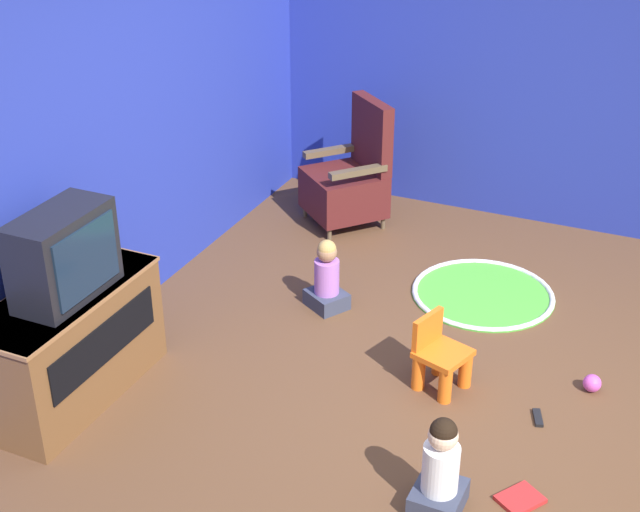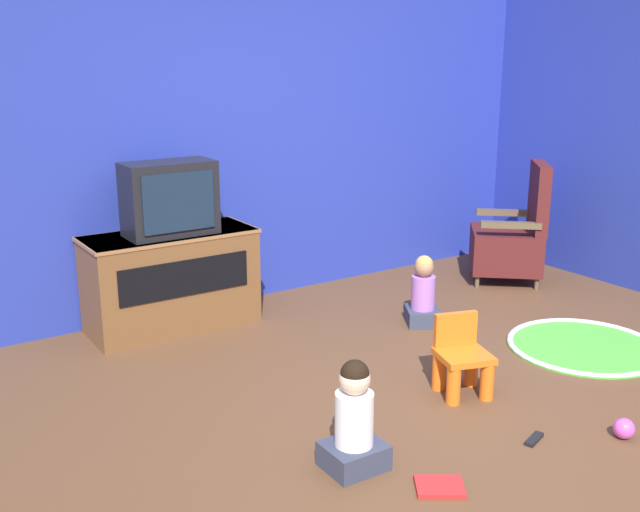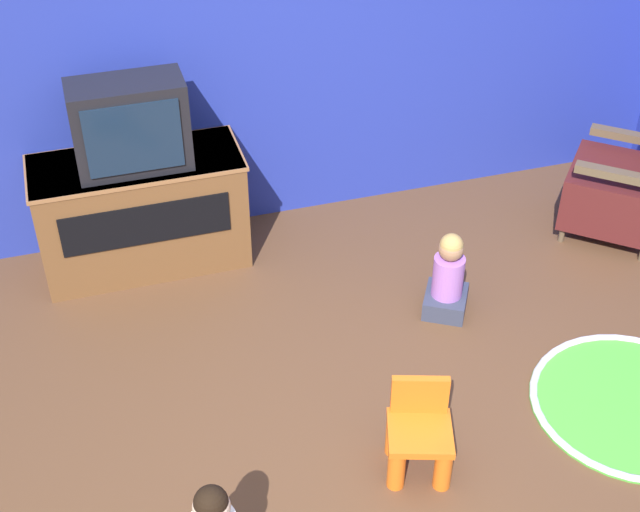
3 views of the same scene
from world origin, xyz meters
TOP-DOWN VIEW (x-y plane):
  - ground_plane at (0.00, 0.00)m, footprint 30.00×30.00m
  - wall_back at (-0.10, 2.30)m, footprint 5.80×0.12m
  - tv_cabinet at (-0.80, 1.97)m, footprint 1.18×0.51m
  - television at (-0.80, 1.92)m, footprint 0.61×0.32m
  - black_armchair at (2.04, 1.41)m, footprint 0.79×0.79m
  - yellow_kid_chair at (0.15, 0.05)m, footprint 0.36×0.35m
  - play_mat at (1.31, 0.08)m, footprint 1.00×1.00m
  - child_watching_left at (0.71, 1.03)m, footprint 0.33×0.34m
  - child_watching_center at (-0.83, -0.26)m, footprint 0.28×0.25m
  - toy_ball at (0.47, -0.80)m, footprint 0.11×0.11m
  - book at (-0.62, -0.62)m, footprint 0.27×0.26m
  - remote_control at (0.07, -0.56)m, footprint 0.16×0.09m

SIDE VIEW (x-z plane):
  - ground_plane at x=0.00m, z-range 0.00..0.00m
  - play_mat at x=1.31m, z-range -0.01..0.03m
  - remote_control at x=0.07m, z-range 0.00..0.02m
  - book at x=-0.62m, z-range 0.00..0.02m
  - toy_ball at x=0.47m, z-range 0.00..0.11m
  - yellow_kid_chair at x=0.15m, z-range -0.04..0.42m
  - child_watching_left at x=0.71m, z-range -0.03..0.47m
  - child_watching_center at x=-0.83m, z-range -0.04..0.51m
  - tv_cabinet at x=-0.80m, z-range 0.01..0.70m
  - black_armchair at x=2.04m, z-range -0.13..0.88m
  - television at x=-0.80m, z-range 0.69..1.19m
  - wall_back at x=-0.10m, z-range 0.00..2.78m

